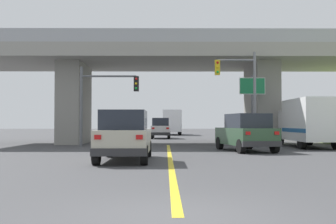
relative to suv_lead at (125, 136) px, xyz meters
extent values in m
plane|color=#424244|center=(1.83, 14.57, -1.02)|extent=(160.00, 160.00, 0.00)
cube|color=gray|center=(1.83, 14.57, 5.37)|extent=(29.19, 8.37, 0.93)
cube|color=gray|center=(-5.20, 14.57, 1.95)|extent=(1.68, 5.02, 5.92)
cube|color=gray|center=(8.86, 14.57, 1.95)|extent=(1.68, 5.02, 5.92)
cube|color=#9EA0A5|center=(1.83, 10.54, 6.29)|extent=(29.19, 0.20, 0.90)
cube|color=#9EA0A5|center=(1.83, 18.61, 6.29)|extent=(29.19, 0.20, 0.90)
cube|color=yellow|center=(1.83, 0.99, -1.01)|extent=(0.20, 22.22, 0.01)
cube|color=#B7B29E|center=(0.00, 0.12, -0.21)|extent=(1.93, 4.75, 0.90)
cube|color=#1E232D|center=(0.00, -0.24, 0.62)|extent=(1.70, 2.61, 0.76)
cube|color=#2D2D30|center=(0.00, -2.21, -0.52)|extent=(1.97, 0.20, 0.28)
cube|color=red|center=(-0.72, -2.28, 0.01)|extent=(0.24, 0.06, 0.16)
cube|color=red|center=(0.72, -2.28, 0.01)|extent=(0.24, 0.06, 0.16)
cylinder|color=black|center=(-0.87, 1.94, -0.66)|extent=(0.26, 0.72, 0.72)
cylinder|color=black|center=(0.87, 1.94, -0.66)|extent=(0.26, 0.72, 0.72)
cylinder|color=black|center=(-0.87, -1.71, -0.66)|extent=(0.26, 0.72, 0.72)
cylinder|color=black|center=(0.87, -1.71, -0.66)|extent=(0.26, 0.72, 0.72)
cube|color=#2D4C33|center=(5.96, 5.79, -0.21)|extent=(2.79, 4.79, 0.90)
cube|color=#1E232D|center=(6.03, 5.46, 0.62)|extent=(2.18, 2.76, 0.76)
cube|color=#2D2D30|center=(6.37, 3.62, -0.52)|extent=(2.04, 0.57, 0.28)
cube|color=red|center=(5.64, 3.42, 0.01)|extent=(0.25, 0.10, 0.16)
cube|color=red|center=(7.12, 3.69, 0.01)|extent=(0.25, 0.10, 0.16)
cylinder|color=black|center=(4.77, 7.30, -0.66)|extent=(0.39, 0.76, 0.72)
cylinder|color=black|center=(6.54, 7.63, -0.66)|extent=(0.39, 0.76, 0.72)
cylinder|color=black|center=(5.39, 3.95, -0.66)|extent=(0.39, 0.76, 0.72)
cylinder|color=black|center=(7.16, 4.28, -0.66)|extent=(0.39, 0.76, 0.72)
cube|color=silver|center=(10.55, 11.96, 0.38)|extent=(2.20, 2.00, 1.90)
cube|color=white|center=(10.55, 8.56, 0.71)|extent=(2.31, 4.78, 2.55)
cube|color=#195999|center=(10.55, 8.56, 0.07)|extent=(2.33, 4.69, 0.24)
cylinder|color=black|center=(9.55, 11.96, -0.57)|extent=(0.30, 0.90, 0.90)
cylinder|color=black|center=(11.55, 11.96, -0.57)|extent=(0.30, 0.90, 0.90)
cylinder|color=black|center=(9.55, 7.37, -0.57)|extent=(0.30, 0.90, 0.90)
cylinder|color=black|center=(11.55, 7.37, -0.57)|extent=(0.30, 0.90, 0.90)
cube|color=silver|center=(1.16, 24.77, -0.21)|extent=(1.81, 4.54, 0.90)
cube|color=#1E232D|center=(1.16, 24.43, 0.62)|extent=(1.59, 2.50, 0.76)
cube|color=#2D2D30|center=(1.16, 22.55, -0.52)|extent=(1.85, 0.20, 0.28)
cube|color=red|center=(0.49, 22.48, 0.01)|extent=(0.24, 0.06, 0.16)
cube|color=red|center=(1.84, 22.48, 0.01)|extent=(0.24, 0.06, 0.16)
cylinder|color=black|center=(0.36, 26.49, -0.66)|extent=(0.26, 0.72, 0.72)
cylinder|color=black|center=(1.97, 26.49, -0.66)|extent=(0.26, 0.72, 0.72)
cylinder|color=black|center=(0.36, 23.05, -0.66)|extent=(0.26, 0.72, 0.72)
cylinder|color=black|center=(1.97, 23.05, -0.66)|extent=(0.26, 0.72, 0.72)
cylinder|color=slate|center=(7.36, 9.86, 2.03)|extent=(0.18, 0.18, 6.10)
cylinder|color=slate|center=(6.17, 9.86, 4.55)|extent=(2.39, 0.12, 0.12)
cube|color=gold|center=(4.97, 9.86, 4.07)|extent=(0.32, 0.26, 0.96)
sphere|color=red|center=(4.97, 9.71, 4.37)|extent=(0.16, 0.16, 0.16)
sphere|color=gold|center=(4.97, 9.71, 4.07)|extent=(0.16, 0.16, 0.16)
sphere|color=green|center=(4.97, 9.71, 3.77)|extent=(0.16, 0.16, 0.16)
cylinder|color=#56595E|center=(-3.70, 9.63, 1.54)|extent=(0.18, 0.18, 5.10)
cylinder|color=#56595E|center=(-1.96, 9.63, 3.48)|extent=(3.49, 0.12, 0.12)
cube|color=black|center=(-0.21, 9.63, 3.00)|extent=(0.32, 0.26, 0.96)
sphere|color=red|center=(-0.21, 9.48, 3.30)|extent=(0.16, 0.16, 0.16)
sphere|color=gold|center=(-0.21, 9.48, 3.00)|extent=(0.16, 0.16, 0.16)
sphere|color=green|center=(-0.21, 9.48, 2.70)|extent=(0.16, 0.16, 0.16)
cylinder|color=#56595E|center=(7.47, 11.16, 1.35)|extent=(0.14, 0.14, 4.73)
cube|color=#197242|center=(7.47, 11.10, 3.00)|extent=(1.66, 0.08, 1.04)
cube|color=white|center=(7.47, 11.10, 3.00)|extent=(1.74, 0.04, 1.12)
cube|color=navy|center=(2.49, 40.03, 0.38)|extent=(2.20, 2.00, 1.90)
cube|color=silver|center=(2.49, 36.50, 0.79)|extent=(2.31, 5.04, 2.71)
cube|color=#195999|center=(2.49, 36.50, 0.11)|extent=(2.33, 4.94, 0.24)
cylinder|color=black|center=(1.49, 40.03, -0.57)|extent=(0.30, 0.90, 0.90)
cylinder|color=black|center=(3.49, 40.03, -0.57)|extent=(0.30, 0.90, 0.90)
cylinder|color=black|center=(1.49, 35.24, -0.57)|extent=(0.30, 0.90, 0.90)
cylinder|color=black|center=(3.49, 35.24, -0.57)|extent=(0.30, 0.90, 0.90)
camera|label=1|loc=(1.63, -16.87, 0.51)|focal=44.79mm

